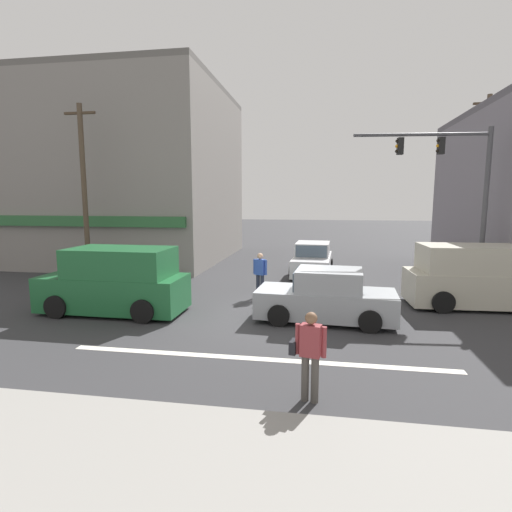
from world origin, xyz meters
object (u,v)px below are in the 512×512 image
traffic_light_mast (459,184)px  van_crossing_leftbound (116,282)px  van_crossing_center (476,278)px  sedan_approaching_near (312,260)px  pedestrian_foreground_with_bag (309,351)px  sedan_parked_curbside (326,298)px  utility_pole_near_left (84,191)px  pedestrian_mid_crossing (260,272)px  utility_pole_far_right (483,184)px

traffic_light_mast → van_crossing_leftbound: (-11.37, -4.04, -3.17)m
traffic_light_mast → van_crossing_leftbound: size_ratio=1.34×
van_crossing_leftbound → van_crossing_center: size_ratio=0.99×
sedan_approaching_near → pedestrian_foreground_with_bag: size_ratio=2.50×
sedan_approaching_near → sedan_parked_curbside: same height
utility_pole_near_left → pedestrian_foreground_with_bag: utility_pole_near_left is taller
pedestrian_foreground_with_bag → sedan_parked_curbside: bearing=86.0°
utility_pole_near_left → pedestrian_foreground_with_bag: size_ratio=4.59×
utility_pole_near_left → van_crossing_leftbound: 6.57m
pedestrian_foreground_with_bag → pedestrian_mid_crossing: same height
utility_pole_far_right → van_crossing_center: 7.73m
van_crossing_center → utility_pole_far_right: bearing=70.1°
utility_pole_near_left → traffic_light_mast: size_ratio=1.24×
pedestrian_mid_crossing → van_crossing_center: bearing=-1.0°
sedan_approaching_near → utility_pole_near_left: bearing=-162.6°
utility_pole_near_left → van_crossing_center: utility_pole_near_left is taller
van_crossing_leftbound → utility_pole_far_right: bearing=33.1°
sedan_approaching_near → van_crossing_center: van_crossing_center is taller
sedan_parked_curbside → pedestrian_foreground_with_bag: bearing=-94.0°
utility_pole_far_right → traffic_light_mast: (-2.68, -5.11, -0.21)m
van_crossing_leftbound → pedestrian_mid_crossing: (4.27, 2.75, -0.06)m
utility_pole_far_right → van_crossing_leftbound: size_ratio=1.83×
traffic_light_mast → utility_pole_near_left: bearing=178.3°
utility_pole_near_left → sedan_parked_curbside: 11.75m
utility_pole_far_right → pedestrian_mid_crossing: (-9.78, -6.40, -3.43)m
van_crossing_center → traffic_light_mast: bearing=102.4°
van_crossing_leftbound → sedan_approaching_near: bearing=51.2°
utility_pole_near_left → sedan_approaching_near: utility_pole_near_left is taller
van_crossing_center → pedestrian_mid_crossing: van_crossing_center is taller
utility_pole_far_right → pedestrian_mid_crossing: utility_pole_far_right is taller
utility_pole_far_right → sedan_approaching_near: (-7.96, -1.57, -3.67)m
utility_pole_far_right → sedan_approaching_near: 8.91m
traffic_light_mast → pedestrian_mid_crossing: 7.91m
utility_pole_far_right → sedan_parked_curbside: (-7.39, -8.96, -3.67)m
utility_pole_far_right → pedestrian_foreground_with_bag: bearing=-119.0°
sedan_parked_curbside → van_crossing_center: van_crossing_center is taller
utility_pole_far_right → traffic_light_mast: bearing=-117.7°
utility_pole_near_left → sedan_parked_curbside: (10.43, -4.30, -3.27)m
traffic_light_mast → pedestrian_foreground_with_bag: 10.66m
van_crossing_leftbound → sedan_parked_curbside: van_crossing_leftbound is taller
van_crossing_center → pedestrian_mid_crossing: 7.42m
van_crossing_leftbound → van_crossing_center: bearing=12.6°
utility_pole_far_right → sedan_parked_curbside: utility_pole_far_right is taller
traffic_light_mast → sedan_approaching_near: size_ratio=1.48×
utility_pole_far_right → van_crossing_leftbound: (-14.05, -9.15, -3.38)m
utility_pole_near_left → sedan_parked_curbside: utility_pole_near_left is taller
pedestrian_foreground_with_bag → sedan_approaching_near: bearing=91.1°
traffic_light_mast → van_crossing_center: size_ratio=1.32×
sedan_parked_curbside → van_crossing_center: size_ratio=0.90×
van_crossing_leftbound → pedestrian_mid_crossing: bearing=32.7°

